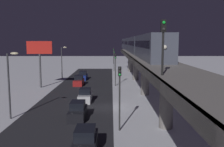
{
  "coord_description": "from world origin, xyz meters",
  "views": [
    {
      "loc": [
        -0.69,
        32.6,
        8.79
      ],
      "look_at": [
        -0.81,
        -21.94,
        1.78
      ],
      "focal_mm": 39.74,
      "sensor_mm": 36.0,
      "label": 1
    }
  ],
  "objects_px": {
    "sedan_red": "(79,81)",
    "traffic_light_near": "(120,89)",
    "commercial_billboard": "(40,52)",
    "sedan_black_2": "(85,142)",
    "rail_signal": "(163,38)",
    "sedan_blue": "(83,76)",
    "sedan_black": "(78,111)",
    "subway_train": "(134,44)",
    "traffic_light_far": "(114,57)",
    "traffic_light_mid": "(115,65)",
    "sedan_white_2": "(85,96)",
    "traffic_light_distant": "(113,53)"
  },
  "relations": [
    {
      "from": "sedan_red",
      "to": "traffic_light_distant",
      "type": "bearing_deg",
      "value": -98.62
    },
    {
      "from": "sedan_blue",
      "to": "traffic_light_near",
      "type": "height_order",
      "value": "traffic_light_near"
    },
    {
      "from": "traffic_light_near",
      "to": "traffic_light_mid",
      "type": "relative_size",
      "value": 1.0
    },
    {
      "from": "traffic_light_far",
      "to": "sedan_blue",
      "type": "bearing_deg",
      "value": 65.88
    },
    {
      "from": "sedan_blue",
      "to": "commercial_billboard",
      "type": "height_order",
      "value": "commercial_billboard"
    },
    {
      "from": "rail_signal",
      "to": "traffic_light_near",
      "type": "xyz_separation_m",
      "value": [
        2.91,
        -5.88,
        -4.89
      ]
    },
    {
      "from": "sedan_black_2",
      "to": "rail_signal",
      "type": "bearing_deg",
      "value": -11.12
    },
    {
      "from": "traffic_light_near",
      "to": "rail_signal",
      "type": "bearing_deg",
      "value": 116.28
    },
    {
      "from": "rail_signal",
      "to": "sedan_blue",
      "type": "distance_m",
      "value": 41.82
    },
    {
      "from": "sedan_blue",
      "to": "traffic_light_far",
      "type": "distance_m",
      "value": 18.67
    },
    {
      "from": "sedan_red",
      "to": "commercial_billboard",
      "type": "xyz_separation_m",
      "value": [
        6.96,
        2.87,
        6.03
      ]
    },
    {
      "from": "sedan_red",
      "to": "traffic_light_far",
      "type": "height_order",
      "value": "traffic_light_far"
    },
    {
      "from": "rail_signal",
      "to": "sedan_black",
      "type": "relative_size",
      "value": 0.88
    },
    {
      "from": "commercial_billboard",
      "to": "traffic_light_distant",
      "type": "bearing_deg",
      "value": -105.44
    },
    {
      "from": "sedan_blue",
      "to": "sedan_black_2",
      "type": "distance_m",
      "value": 38.78
    },
    {
      "from": "rail_signal",
      "to": "sedan_red",
      "type": "relative_size",
      "value": 0.87
    },
    {
      "from": "sedan_black",
      "to": "commercial_billboard",
      "type": "xyz_separation_m",
      "value": [
        9.76,
        -19.34,
        6.03
      ]
    },
    {
      "from": "sedan_white_2",
      "to": "traffic_light_near",
      "type": "bearing_deg",
      "value": -68.88
    },
    {
      "from": "rail_signal",
      "to": "sedan_red",
      "type": "distance_m",
      "value": 34.8
    },
    {
      "from": "subway_train",
      "to": "commercial_billboard",
      "type": "relative_size",
      "value": 8.32
    },
    {
      "from": "subway_train",
      "to": "traffic_light_near",
      "type": "xyz_separation_m",
      "value": [
        4.79,
        39.2,
        -3.94
      ]
    },
    {
      "from": "subway_train",
      "to": "sedan_blue",
      "type": "xyz_separation_m",
      "value": [
        12.29,
        5.43,
        -7.34
      ]
    },
    {
      "from": "sedan_white_2",
      "to": "traffic_light_near",
      "type": "distance_m",
      "value": 13.48
    },
    {
      "from": "sedan_black",
      "to": "sedan_black_2",
      "type": "xyz_separation_m",
      "value": [
        -1.8,
        8.81,
        0.0
      ]
    },
    {
      "from": "sedan_blue",
      "to": "sedan_black",
      "type": "distance_m",
      "value": 29.83
    },
    {
      "from": "subway_train",
      "to": "commercial_billboard",
      "type": "distance_m",
      "value": 24.94
    },
    {
      "from": "sedan_red",
      "to": "traffic_light_mid",
      "type": "relative_size",
      "value": 0.72
    },
    {
      "from": "sedan_white_2",
      "to": "traffic_light_far",
      "type": "height_order",
      "value": "traffic_light_far"
    },
    {
      "from": "sedan_black_2",
      "to": "traffic_light_near",
      "type": "height_order",
      "value": "traffic_light_near"
    },
    {
      "from": "commercial_billboard",
      "to": "subway_train",
      "type": "bearing_deg",
      "value": -140.62
    },
    {
      "from": "traffic_light_far",
      "to": "sedan_black",
      "type": "bearing_deg",
      "value": 84.22
    },
    {
      "from": "sedan_red",
      "to": "traffic_light_near",
      "type": "relative_size",
      "value": 0.72
    },
    {
      "from": "sedan_blue",
      "to": "traffic_light_far",
      "type": "xyz_separation_m",
      "value": [
        -7.5,
        -16.75,
        3.4
      ]
    },
    {
      "from": "sedan_white_2",
      "to": "traffic_light_distant",
      "type": "xyz_separation_m",
      "value": [
        -4.7,
        -63.6,
        3.4
      ]
    },
    {
      "from": "sedan_red",
      "to": "sedan_black_2",
      "type": "height_order",
      "value": "same"
    },
    {
      "from": "sedan_blue",
      "to": "traffic_light_near",
      "type": "xyz_separation_m",
      "value": [
        -7.5,
        33.77,
        3.4
      ]
    },
    {
      "from": "traffic_light_near",
      "to": "subway_train",
      "type": "bearing_deg",
      "value": -96.96
    },
    {
      "from": "sedan_blue",
      "to": "traffic_light_near",
      "type": "relative_size",
      "value": 0.73
    },
    {
      "from": "sedan_red",
      "to": "traffic_light_mid",
      "type": "height_order",
      "value": "traffic_light_mid"
    },
    {
      "from": "sedan_blue",
      "to": "traffic_light_mid",
      "type": "xyz_separation_m",
      "value": [
        -7.5,
        8.51,
        3.4
      ]
    },
    {
      "from": "sedan_black",
      "to": "commercial_billboard",
      "type": "relative_size",
      "value": 0.51
    },
    {
      "from": "traffic_light_near",
      "to": "commercial_billboard",
      "type": "relative_size",
      "value": 0.72
    },
    {
      "from": "sedan_black",
      "to": "traffic_light_distant",
      "type": "xyz_separation_m",
      "value": [
        -4.7,
        -71.71,
        3.4
      ]
    },
    {
      "from": "traffic_light_far",
      "to": "commercial_billboard",
      "type": "height_order",
      "value": "commercial_billboard"
    },
    {
      "from": "sedan_black",
      "to": "sedan_black_2",
      "type": "height_order",
      "value": "same"
    },
    {
      "from": "rail_signal",
      "to": "sedan_blue",
      "type": "height_order",
      "value": "rail_signal"
    },
    {
      "from": "traffic_light_distant",
      "to": "commercial_billboard",
      "type": "relative_size",
      "value": 0.72
    },
    {
      "from": "subway_train",
      "to": "sedan_white_2",
      "type": "height_order",
      "value": "subway_train"
    },
    {
      "from": "sedan_black",
      "to": "traffic_light_far",
      "type": "distance_m",
      "value": 46.81
    },
    {
      "from": "rail_signal",
      "to": "traffic_light_near",
      "type": "distance_m",
      "value": 8.18
    }
  ]
}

